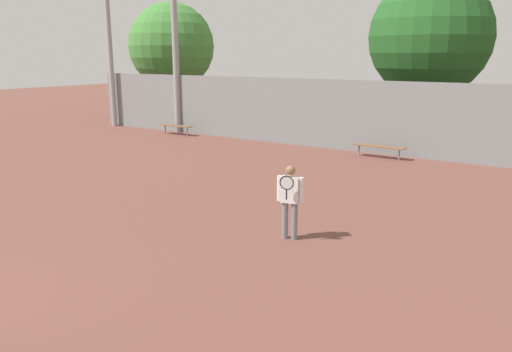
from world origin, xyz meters
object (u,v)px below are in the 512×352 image
at_px(bench_adjacent_court, 379,147).
at_px(tree_green_tall, 172,46).
at_px(bench_courtside_near, 176,126).
at_px(tennis_player, 290,198).
at_px(light_pole_far_right, 107,5).
at_px(tree_dark_dense, 430,37).
at_px(light_pole_center_back, 174,9).

distance_m(bench_adjacent_court, tree_green_tall, 17.34).
distance_m(bench_courtside_near, tree_green_tall, 8.61).
bearing_deg(tennis_player, tree_green_tall, 125.22).
height_order(light_pole_far_right, tree_dark_dense, light_pole_far_right).
height_order(bench_courtside_near, tree_dark_dense, tree_dark_dense).
height_order(tennis_player, light_pole_center_back, light_pole_center_back).
distance_m(light_pole_far_right, tree_dark_dense, 16.95).
height_order(tree_green_tall, tree_dark_dense, tree_dark_dense).
xyz_separation_m(tennis_player, bench_adjacent_court, (-1.52, 9.73, -0.51)).
xyz_separation_m(light_pole_center_back, tree_green_tall, (-4.72, 4.82, -1.68)).
relative_size(light_pole_far_right, light_pole_center_back, 1.05).
bearing_deg(tree_green_tall, bench_adjacent_court, -19.12).
height_order(bench_adjacent_court, tree_dark_dense, tree_dark_dense).
relative_size(tennis_player, light_pole_center_back, 0.15).
height_order(bench_adjacent_court, light_pole_center_back, light_pole_center_back).
bearing_deg(bench_courtside_near, light_pole_center_back, 124.76).
bearing_deg(light_pole_far_right, tree_green_tall, 90.03).
bearing_deg(light_pole_far_right, tree_dark_dense, 13.13).
xyz_separation_m(bench_courtside_near, light_pole_far_right, (-5.20, 0.52, 6.18)).
xyz_separation_m(bench_courtside_near, tree_green_tall, (-5.20, 5.52, 4.07)).
bearing_deg(tennis_player, bench_adjacent_court, 85.25).
relative_size(tennis_player, tree_dark_dense, 0.22).
distance_m(bench_courtside_near, bench_adjacent_court, 10.73).
xyz_separation_m(bench_adjacent_court, light_pole_far_right, (-15.93, 0.52, 6.18)).
xyz_separation_m(bench_adjacent_court, tree_dark_dense, (0.48, 4.35, 4.30)).
distance_m(tennis_player, bench_adjacent_court, 9.86).
bearing_deg(tree_green_tall, light_pole_center_back, -45.63).
relative_size(bench_courtside_near, light_pole_far_right, 0.16).
height_order(tennis_player, tree_green_tall, tree_green_tall).
bearing_deg(tree_dark_dense, bench_adjacent_court, -96.26).
bearing_deg(tennis_player, light_pole_center_back, 127.05).
distance_m(light_pole_far_right, tree_green_tall, 5.43).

